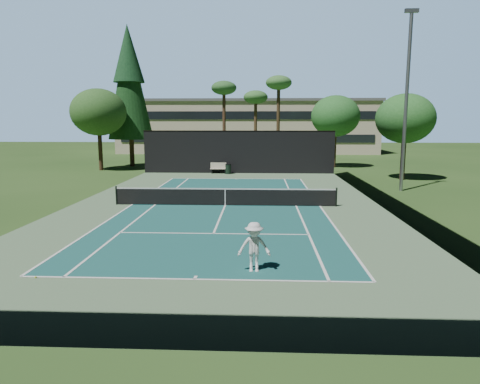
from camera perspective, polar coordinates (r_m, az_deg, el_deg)
The scene contains 22 objects.
ground at distance 24.89m, azimuth -1.99°, elevation -1.82°, with size 160.00×160.00×0.00m, color #294A1B.
apron_slab at distance 24.89m, azimuth -1.99°, elevation -1.81°, with size 18.00×32.00×0.01m, color #597955.
court_surface at distance 24.89m, azimuth -1.99°, elevation -1.80°, with size 10.97×23.77×0.01m, color #1B5754.
court_lines at distance 24.89m, azimuth -1.99°, elevation -1.78°, with size 11.07×23.87×0.01m.
tennis_net at distance 24.79m, azimuth -2.00°, elevation -0.56°, with size 12.90×0.10×1.10m.
fence at distance 24.65m, azimuth -2.00°, elevation 2.79°, with size 18.04×32.05×4.03m.
player at distance 13.89m, azimuth 1.90°, elevation -7.35°, with size 1.06×0.61×1.64m, color white.
tennis_ball_a at distance 14.96m, azimuth -25.60°, elevation -10.21°, with size 0.07×0.07×0.07m, color #C8DF32.
tennis_ball_b at distance 25.68m, azimuth -2.29°, elevation -1.40°, with size 0.07×0.07×0.07m, color yellow.
tennis_ball_c at distance 27.19m, azimuth 2.92°, elevation -0.80°, with size 0.07×0.07×0.07m, color #C8E734.
tennis_ball_d at distance 28.53m, azimuth -9.84°, elevation -0.45°, with size 0.08×0.08×0.08m, color #CFDB31.
park_bench at distance 40.52m, azimuth -2.91°, elevation 3.26°, with size 1.50×0.45×1.02m.
trash_bin at distance 40.04m, azimuth -1.59°, elevation 3.09°, with size 0.56×0.56×0.95m.
pine_tree at distance 48.64m, azimuth -14.60°, elevation 14.61°, with size 4.80×4.80×15.00m.
palm_a at distance 48.63m, azimuth -2.16°, elevation 13.28°, with size 2.80×2.80×9.32m.
palm_b at distance 50.42m, azimuth 2.10°, elevation 12.20°, with size 2.80×2.80×8.42m.
palm_c at distance 47.54m, azimuth 5.18°, elevation 13.84°, with size 2.80×2.80×9.77m.
decid_tree_a at distance 47.04m, azimuth 12.61°, elevation 9.83°, with size 5.12×5.12×7.62m.
decid_tree_b at distance 38.29m, azimuth 21.18°, elevation 9.10°, with size 4.80×4.80×7.14m.
decid_tree_c at distance 45.27m, azimuth -18.36°, elevation 10.05°, with size 5.44×5.44×8.09m.
campus_building at distance 70.36m, azimuth 0.99°, elevation 8.80°, with size 40.50×12.50×8.30m.
light_pole at distance 32.01m, azimuth 21.31°, elevation 11.65°, with size 0.90×0.25×12.22m.
Camera 1 is at (1.96, -24.35, 4.79)m, focal length 32.00 mm.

